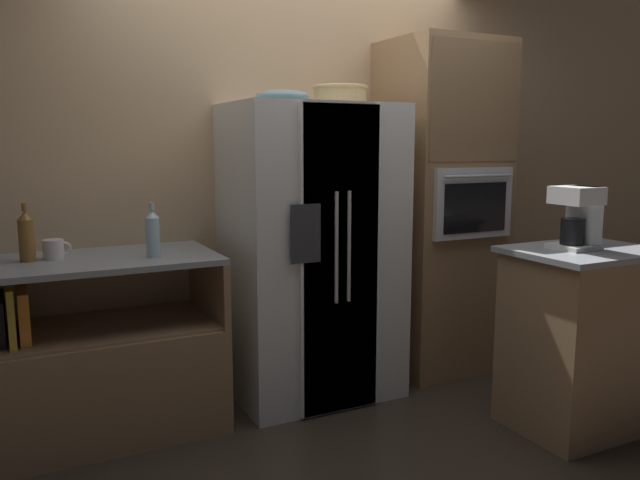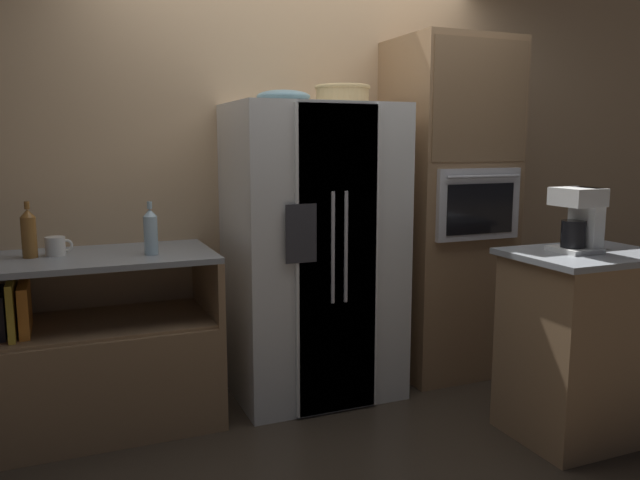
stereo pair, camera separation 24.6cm
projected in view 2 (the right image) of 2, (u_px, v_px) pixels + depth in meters
ground_plane at (317, 393)px, 3.76m from camera, size 20.00×20.00×0.00m
wall_back at (292, 157)px, 3.93m from camera, size 12.00×0.06×2.80m
counter_left at (99, 364)px, 3.29m from camera, size 1.19×0.68×0.92m
refrigerator at (313, 252)px, 3.66m from camera, size 0.95×0.73×1.71m
wall_oven at (447, 209)px, 4.02m from camera, size 0.70×0.69×2.13m
island_counter at (582, 344)px, 3.16m from camera, size 0.75×0.58×0.96m
wicker_basket at (343, 94)px, 3.63m from camera, size 0.32×0.32×0.11m
fruit_bowl at (284, 97)px, 3.51m from camera, size 0.30×0.30×0.07m
bottle_tall at (29, 233)px, 3.11m from camera, size 0.07×0.07×0.28m
bottle_short at (151, 231)px, 3.20m from camera, size 0.07×0.07×0.27m
mug at (56, 246)px, 3.18m from camera, size 0.14×0.10×0.10m
coffee_maker at (580, 217)px, 3.07m from camera, size 0.19×0.21×0.32m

